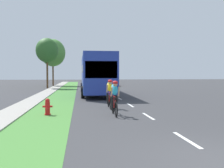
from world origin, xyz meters
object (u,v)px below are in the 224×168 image
(fire_hydrant_red, at_px, (48,107))
(cyclist_trailing, at_px, (110,93))
(pickup_black, at_px, (98,78))
(street_tree_near, at_px, (47,51))
(bus_blue, at_px, (96,73))
(street_tree_far, at_px, (53,53))
(suv_maroon, at_px, (109,80))
(cyclist_lead, at_px, (115,98))
(sedan_silver, at_px, (103,80))

(fire_hydrant_red, height_order, cyclist_trailing, cyclist_trailing)
(fire_hydrant_red, distance_m, pickup_black, 48.14)
(fire_hydrant_red, xyz_separation_m, pickup_black, (5.90, 47.78, 0.46))
(fire_hydrant_red, relative_size, street_tree_near, 0.12)
(fire_hydrant_red, bearing_deg, bus_blue, 75.45)
(street_tree_far, bearing_deg, cyclist_trailing, -77.91)
(pickup_black, height_order, street_tree_near, street_tree_near)
(suv_maroon, height_order, street_tree_far, street_tree_far)
(cyclist_trailing, bearing_deg, pickup_black, 86.50)
(cyclist_lead, relative_size, cyclist_trailing, 1.00)
(fire_hydrant_red, height_order, pickup_black, pickup_black)
(cyclist_trailing, distance_m, street_tree_near, 21.26)
(fire_hydrant_red, xyz_separation_m, cyclist_trailing, (3.09, 1.90, 0.44))
(cyclist_lead, xyz_separation_m, bus_blue, (-0.06, 11.93, 1.17))
(fire_hydrant_red, distance_m, street_tree_far, 29.65)
(suv_maroon, relative_size, pickup_black, 0.92)
(suv_maroon, xyz_separation_m, sedan_silver, (-0.14, 8.81, -0.18))
(cyclist_lead, relative_size, pickup_black, 0.34)
(sedan_silver, bearing_deg, cyclist_lead, -94.52)
(suv_maroon, distance_m, pickup_black, 19.61)
(bus_blue, bearing_deg, street_tree_near, 118.49)
(cyclist_lead, distance_m, pickup_black, 48.36)
(sedan_silver, height_order, street_tree_near, street_tree_near)
(bus_blue, relative_size, sedan_silver, 2.70)
(cyclist_trailing, distance_m, street_tree_far, 28.19)
(cyclist_trailing, distance_m, bus_blue, 9.60)
(cyclist_trailing, bearing_deg, bus_blue, 90.76)
(cyclist_trailing, relative_size, bus_blue, 0.15)
(fire_hydrant_red, distance_m, cyclist_lead, 3.10)
(cyclist_trailing, bearing_deg, street_tree_near, 106.22)
(cyclist_lead, height_order, pickup_black, pickup_black)
(sedan_silver, relative_size, pickup_black, 0.84)
(street_tree_far, bearing_deg, pickup_black, 65.17)
(fire_hydrant_red, distance_m, suv_maroon, 28.84)
(bus_blue, xyz_separation_m, suv_maroon, (3.16, 16.75, -1.03))
(pickup_black, distance_m, street_tree_near, 27.56)
(cyclist_trailing, height_order, sedan_silver, cyclist_trailing)
(street_tree_near, relative_size, street_tree_far, 0.88)
(fire_hydrant_red, distance_m, cyclist_trailing, 3.66)
(street_tree_near, distance_m, street_tree_far, 7.20)
(fire_hydrant_red, relative_size, street_tree_far, 0.10)
(fire_hydrant_red, height_order, street_tree_near, street_tree_near)
(cyclist_trailing, bearing_deg, suv_maroon, 83.42)
(fire_hydrant_red, distance_m, street_tree_near, 22.56)
(bus_blue, bearing_deg, fire_hydrant_red, -104.55)
(street_tree_near, bearing_deg, bus_blue, -61.51)
(street_tree_far, bearing_deg, suv_maroon, -6.08)
(fire_hydrant_red, distance_m, bus_blue, 11.92)
(street_tree_far, bearing_deg, fire_hydrant_red, -84.63)
(sedan_silver, distance_m, street_tree_near, 17.89)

